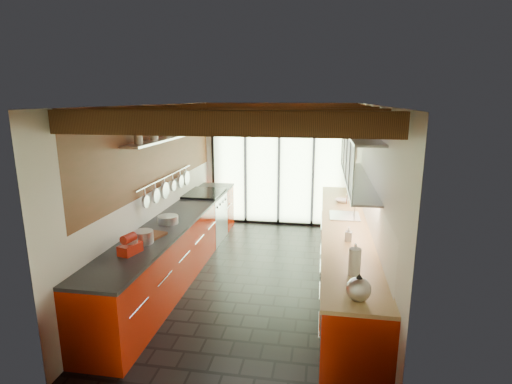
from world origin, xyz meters
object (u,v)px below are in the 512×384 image
Objects in this scene: paper_towel at (355,262)px; bowl at (342,201)px; soap_bottle at (349,234)px; stand_mixer at (130,245)px; kettle at (359,288)px.

paper_towel is 1.44× the size of bowl.
soap_bottle is at bearing -90.00° from bowl.
paper_towel is 2.98m from bowl.
stand_mixer is 0.90× the size of paper_towel.
bowl is at bearing 90.00° from soap_bottle.
stand_mixer is 1.62× the size of soap_bottle.
kettle is 1.54m from soap_bottle.
soap_bottle reaches higher than bowl.
kettle is at bearing -90.00° from bowl.
stand_mixer is at bearing 164.75° from kettle.
paper_towel reaches higher than stand_mixer.
paper_towel is 1.02m from soap_bottle.
paper_towel is (2.54, -0.17, 0.04)m from stand_mixer.
paper_towel is at bearing -90.00° from soap_bottle.
kettle is at bearing -90.00° from soap_bottle.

